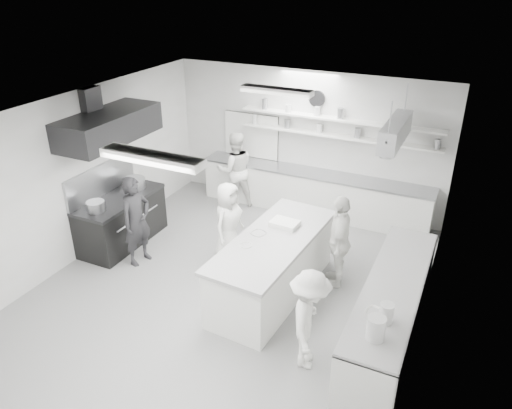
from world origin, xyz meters
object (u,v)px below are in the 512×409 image
at_px(stove, 122,221).
at_px(right_counter, 390,313).
at_px(prep_island, 273,267).
at_px(cook_stove, 137,221).
at_px(cook_back, 235,170).
at_px(back_counter, 313,193).

bearing_deg(stove, right_counter, -6.52).
relative_size(stove, prep_island, 0.68).
bearing_deg(stove, prep_island, -4.55).
bearing_deg(prep_island, right_counter, -5.98).
distance_m(stove, prep_island, 3.31).
distance_m(cook_stove, cook_back, 2.87).
relative_size(right_counter, cook_back, 1.94).
relative_size(prep_island, cook_back, 1.56).
bearing_deg(right_counter, cook_stove, 177.70).
height_order(stove, right_counter, right_counter).
xyz_separation_m(back_counter, right_counter, (2.35, -3.40, 0.01)).
xyz_separation_m(stove, prep_island, (3.29, -0.26, 0.04)).
bearing_deg(stove, cook_stove, -29.92).
bearing_deg(cook_stove, cook_back, 0.02).
height_order(back_counter, prep_island, prep_island).
bearing_deg(stove, cook_back, 63.16).
height_order(stove, back_counter, back_counter).
xyz_separation_m(right_counter, cook_stove, (-4.52, 0.18, 0.36)).
height_order(stove, prep_island, prep_island).
xyz_separation_m(back_counter, cook_stove, (-2.17, -3.22, 0.37)).
height_order(stove, cook_back, cook_back).
height_order(stove, cook_stove, cook_stove).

